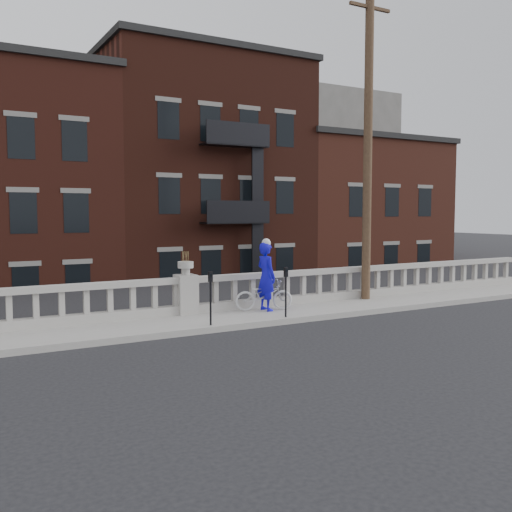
# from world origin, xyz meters

# --- Properties ---
(ground) EXTENTS (120.00, 120.00, 0.00)m
(ground) POSITION_xyz_m (0.00, 0.00, 0.00)
(ground) COLOR black
(ground) RESTS_ON ground
(sidewalk) EXTENTS (32.00, 2.20, 0.15)m
(sidewalk) POSITION_xyz_m (0.00, 3.00, 0.07)
(sidewalk) COLOR gray
(sidewalk) RESTS_ON ground
(balustrade) EXTENTS (28.00, 0.34, 1.03)m
(balustrade) POSITION_xyz_m (0.00, 3.95, 0.64)
(balustrade) COLOR gray
(balustrade) RESTS_ON sidewalk
(planter_pedestal) EXTENTS (0.55, 0.55, 1.76)m
(planter_pedestal) POSITION_xyz_m (0.00, 3.95, 0.83)
(planter_pedestal) COLOR gray
(planter_pedestal) RESTS_ON sidewalk
(lower_level) EXTENTS (80.00, 44.00, 20.80)m
(lower_level) POSITION_xyz_m (0.56, 23.04, 2.63)
(lower_level) COLOR #605E59
(lower_level) RESTS_ON ground
(utility_pole) EXTENTS (1.60, 0.28, 10.00)m
(utility_pole) POSITION_xyz_m (6.20, 3.60, 5.24)
(utility_pole) COLOR #422D1E
(utility_pole) RESTS_ON sidewalk
(parking_meter_c) EXTENTS (0.10, 0.09, 1.36)m
(parking_meter_c) POSITION_xyz_m (-0.08, 2.15, 1.00)
(parking_meter_c) COLOR black
(parking_meter_c) RESTS_ON sidewalk
(parking_meter_d) EXTENTS (0.10, 0.09, 1.36)m
(parking_meter_d) POSITION_xyz_m (2.16, 2.15, 1.00)
(parking_meter_d) COLOR black
(parking_meter_d) RESTS_ON sidewalk
(bicycle) EXTENTS (1.78, 1.06, 0.88)m
(bicycle) POSITION_xyz_m (2.19, 3.38, 0.59)
(bicycle) COLOR silver
(bicycle) RESTS_ON sidewalk
(cyclist) EXTENTS (0.52, 0.75, 1.98)m
(cyclist) POSITION_xyz_m (2.24, 3.32, 1.14)
(cyclist) COLOR #110CC2
(cyclist) RESTS_ON sidewalk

